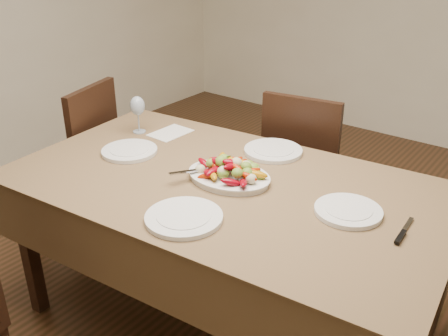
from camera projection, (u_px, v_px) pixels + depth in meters
dining_table at (224, 255)px, 2.26m from camera, size 1.93×1.20×0.76m
chair_far at (308, 168)px, 2.86m from camera, size 0.48×0.48×0.95m
chair_left at (71, 162)px, 2.94m from camera, size 0.52×0.52×0.95m
serving_platter at (229, 178)px, 2.10m from camera, size 0.38×0.29×0.02m
roasted_vegetables at (229, 165)px, 2.07m from camera, size 0.31×0.22×0.09m
serving_spoon at (211, 169)px, 2.08m from camera, size 0.28×0.16×0.03m
plate_left at (130, 151)px, 2.35m from camera, size 0.26×0.26×0.02m
plate_right at (348, 211)px, 1.86m from camera, size 0.25×0.25×0.02m
plate_far at (273, 151)px, 2.36m from camera, size 0.27×0.27×0.02m
plate_near at (184, 218)px, 1.81m from camera, size 0.29×0.29×0.02m
wine_glass at (138, 114)px, 2.55m from camera, size 0.08×0.08×0.20m
menu_card at (170, 133)px, 2.58m from camera, size 0.16×0.21×0.00m
table_knife at (403, 232)px, 1.74m from camera, size 0.03×0.20×0.01m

